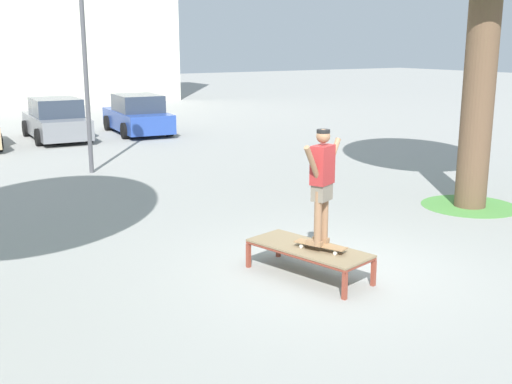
% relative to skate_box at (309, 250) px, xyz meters
% --- Properties ---
extents(ground_plane, '(120.00, 120.00, 0.00)m').
position_rel_skate_box_xyz_m(ground_plane, '(0.42, 0.01, -0.41)').
color(ground_plane, '#999993').
extents(skate_box, '(1.21, 2.03, 0.46)m').
position_rel_skate_box_xyz_m(skate_box, '(0.00, 0.00, 0.00)').
color(skate_box, brown).
rests_on(skate_box, ground).
extents(skateboard, '(0.51, 0.81, 0.09)m').
position_rel_skate_box_xyz_m(skateboard, '(0.05, -0.21, 0.12)').
color(skateboard, '#9E754C').
rests_on(skateboard, skate_box).
extents(skater, '(0.95, 0.48, 1.69)m').
position_rel_skate_box_xyz_m(skater, '(0.05, -0.21, 1.12)').
color(skater, '#8E6647').
rests_on(skater, skateboard).
extents(grass_patch_near_right, '(2.05, 2.05, 0.01)m').
position_rel_skate_box_xyz_m(grass_patch_near_right, '(5.45, 1.55, -0.41)').
color(grass_patch_near_right, '#519342').
rests_on(grass_patch_near_right, ground).
extents(car_grey, '(2.09, 4.29, 1.50)m').
position_rel_skate_box_xyz_m(car_grey, '(0.44, 16.01, 0.28)').
color(car_grey, slate).
rests_on(car_grey, ground).
extents(car_blue, '(2.20, 4.33, 1.50)m').
position_rel_skate_box_xyz_m(car_blue, '(3.55, 15.99, 0.28)').
color(car_blue, '#28479E').
rests_on(car_blue, ground).
extents(light_post, '(0.36, 0.36, 5.83)m').
position_rel_skate_box_xyz_m(light_post, '(-0.37, 9.38, 3.41)').
color(light_post, '#4C4C51').
rests_on(light_post, ground).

